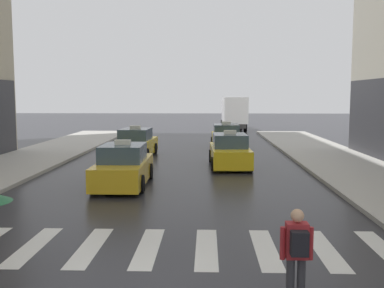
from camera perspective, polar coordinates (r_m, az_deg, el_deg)
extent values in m
cube|color=silver|center=(11.27, -19.69, -12.21)|extent=(0.50, 2.80, 0.01)
cube|color=silver|center=(10.86, -12.88, -12.71)|extent=(0.50, 2.80, 0.01)
cube|color=silver|center=(10.61, -5.63, -13.05)|extent=(0.50, 2.80, 0.01)
cube|color=silver|center=(10.52, 1.88, -13.19)|extent=(0.50, 2.80, 0.01)
cube|color=silver|center=(10.61, 9.39, -13.11)|extent=(0.50, 2.80, 0.01)
cube|color=silver|center=(10.86, 16.65, -12.82)|extent=(0.50, 2.80, 0.01)
cube|color=gold|center=(17.56, -8.75, -3.47)|extent=(1.85, 4.52, 0.84)
cube|color=#384C5B|center=(17.35, -8.85, -1.12)|extent=(1.62, 2.12, 0.64)
cube|color=silver|center=(17.31, -8.87, 0.23)|extent=(0.60, 0.25, 0.18)
cylinder|color=black|center=(19.07, -10.57, -3.44)|extent=(0.23, 0.66, 0.66)
cylinder|color=black|center=(18.79, -5.45, -3.50)|extent=(0.23, 0.66, 0.66)
cylinder|color=black|center=(16.48, -12.50, -5.00)|extent=(0.23, 0.66, 0.66)
cylinder|color=black|center=(16.16, -6.57, -5.12)|extent=(0.23, 0.66, 0.66)
cube|color=#F2EAB2|center=(19.87, -9.41, -2.23)|extent=(0.20, 0.04, 0.14)
cube|color=#F2EAB2|center=(19.68, -5.80, -2.26)|extent=(0.20, 0.04, 0.14)
cube|color=yellow|center=(22.11, 4.84, -1.42)|extent=(1.94, 4.56, 0.84)
cube|color=#384C5B|center=(21.92, 4.88, 0.46)|extent=(1.67, 2.15, 0.64)
cube|color=silver|center=(21.88, 4.89, 1.53)|extent=(0.61, 0.26, 0.18)
cylinder|color=black|center=(23.42, 2.48, -1.54)|extent=(0.24, 0.67, 0.66)
cylinder|color=black|center=(23.55, 6.64, -1.53)|extent=(0.24, 0.67, 0.66)
cylinder|color=black|center=(20.75, 2.79, -2.55)|extent=(0.24, 0.67, 0.66)
cylinder|color=black|center=(20.90, 7.48, -2.54)|extent=(0.24, 0.67, 0.66)
cube|color=#F2EAB2|center=(24.31, 2.93, -0.61)|extent=(0.20, 0.05, 0.14)
cube|color=#F2EAB2|center=(24.40, 5.88, -0.61)|extent=(0.20, 0.05, 0.14)
cube|color=yellow|center=(25.64, -7.19, -0.39)|extent=(2.03, 4.59, 0.84)
cube|color=#384C5B|center=(25.47, -7.26, 1.24)|extent=(1.71, 2.18, 0.64)
cube|color=silver|center=(25.44, -7.27, 2.16)|extent=(0.61, 0.27, 0.18)
cylinder|color=black|center=(27.17, -8.35, -0.52)|extent=(0.25, 0.67, 0.66)
cylinder|color=black|center=(26.83, -4.79, -0.56)|extent=(0.25, 0.67, 0.66)
cylinder|color=black|center=(24.57, -9.80, -1.26)|extent=(0.25, 0.67, 0.66)
cylinder|color=black|center=(24.19, -5.88, -1.32)|extent=(0.25, 0.67, 0.66)
cube|color=#F2EAB2|center=(27.98, -7.48, 0.25)|extent=(0.20, 0.05, 0.14)
cube|color=#F2EAB2|center=(27.73, -4.94, 0.23)|extent=(0.20, 0.05, 0.14)
cube|color=yellow|center=(29.35, 4.38, 0.48)|extent=(1.87, 4.53, 0.84)
cube|color=#384C5B|center=(29.19, 4.40, 1.91)|extent=(1.63, 2.12, 0.64)
cube|color=silver|center=(29.16, 4.41, 2.71)|extent=(0.60, 0.25, 0.18)
cylinder|color=black|center=(30.68, 2.64, 0.31)|extent=(0.23, 0.66, 0.66)
cylinder|color=black|center=(30.78, 5.82, 0.30)|extent=(0.23, 0.66, 0.66)
cylinder|color=black|center=(28.00, 2.78, -0.26)|extent=(0.23, 0.66, 0.66)
cylinder|color=black|center=(28.10, 6.27, -0.27)|extent=(0.23, 0.66, 0.66)
cube|color=#F2EAB2|center=(31.58, 3.00, 0.97)|extent=(0.20, 0.04, 0.14)
cube|color=#F2EAB2|center=(31.65, 5.28, 0.97)|extent=(0.20, 0.04, 0.14)
cube|color=#2D2D2D|center=(44.62, 5.38, 2.56)|extent=(1.90, 6.63, 0.40)
cube|color=silver|center=(47.84, 5.10, 4.31)|extent=(2.13, 1.83, 2.10)
cube|color=#384C5B|center=(48.75, 5.03, 4.78)|extent=(1.89, 0.07, 0.95)
cube|color=silver|center=(43.65, 5.49, 4.38)|extent=(2.27, 4.83, 2.50)
cylinder|color=black|center=(47.65, 3.90, 2.57)|extent=(0.29, 0.90, 0.90)
cylinder|color=black|center=(47.79, 6.30, 2.55)|extent=(0.29, 0.90, 0.90)
cylinder|color=black|center=(43.13, 4.19, 2.18)|extent=(0.29, 0.90, 0.90)
cylinder|color=black|center=(43.28, 6.84, 2.16)|extent=(0.29, 0.90, 0.90)
cylinder|color=#333338|center=(7.94, 12.48, -16.83)|extent=(0.14, 0.14, 0.82)
cylinder|color=#333338|center=(7.98, 13.81, -16.76)|extent=(0.14, 0.14, 0.82)
cube|color=maroon|center=(7.71, 13.28, -11.93)|extent=(0.36, 0.24, 0.60)
sphere|color=tan|center=(7.59, 13.36, -8.92)|extent=(0.22, 0.22, 0.22)
cylinder|color=maroon|center=(7.69, 11.55, -12.35)|extent=(0.09, 0.09, 0.55)
cylinder|color=maroon|center=(7.77, 14.97, -12.22)|extent=(0.09, 0.09, 0.55)
cube|color=black|center=(7.50, 13.62, -12.31)|extent=(0.28, 0.18, 0.40)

